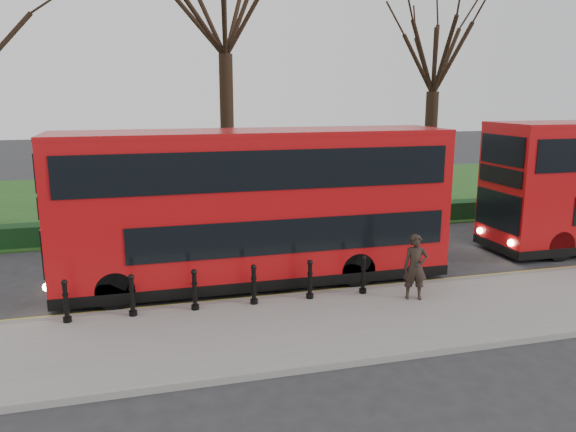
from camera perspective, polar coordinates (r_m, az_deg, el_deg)
name	(u,v)px	position (r m, az deg, el deg)	size (l,w,h in m)	color
ground	(217,294)	(15.89, -7.25, -7.88)	(120.00, 120.00, 0.00)	#28282B
pavement	(235,335)	(13.11, -5.36, -11.99)	(60.00, 4.00, 0.15)	gray
kerb	(222,304)	(14.94, -6.71, -8.90)	(60.00, 0.25, 0.16)	slate
grass_verge	(176,198)	(30.35, -11.27, 1.76)	(60.00, 18.00, 0.06)	#1F4D19
hedge	(192,226)	(22.27, -9.76, -1.01)	(60.00, 0.90, 0.80)	black
yellow_line_outer	(220,303)	(15.24, -6.88, -8.75)	(60.00, 0.10, 0.01)	yellow
yellow_line_inner	(219,300)	(15.42, -6.99, -8.49)	(60.00, 0.10, 0.01)	yellow
tree_right	(435,53)	(28.52, 14.70, 15.74)	(6.49, 6.49, 10.13)	black
bollard_row	(225,288)	(14.42, -6.45, -7.26)	(7.71, 0.15, 1.00)	black
bus_lead	(255,208)	(16.17, -3.35, 0.83)	(11.20, 2.57, 4.46)	#AC0D0F
pedestrian	(415,267)	(15.12, 12.82, -5.07)	(0.64, 0.42, 1.74)	black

